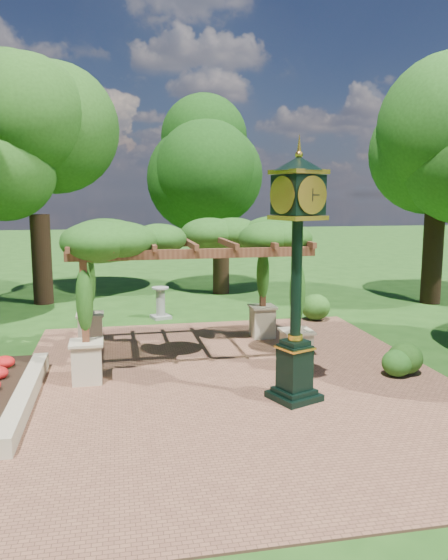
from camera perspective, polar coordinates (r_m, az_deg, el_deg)
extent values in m
plane|color=#1E4714|center=(12.03, 2.34, -12.25)|extent=(120.00, 120.00, 0.00)
cube|color=brown|center=(12.94, 1.30, -10.61)|extent=(10.00, 12.00, 0.04)
cube|color=#C6B793|center=(12.30, -20.03, -11.33)|extent=(0.35, 5.00, 0.40)
cube|color=black|center=(11.95, 7.32, -11.91)|extent=(1.18, 1.18, 0.14)
cube|color=black|center=(11.75, 7.38, -9.13)|extent=(0.74, 0.74, 1.02)
cube|color=gold|center=(11.62, 7.43, -7.01)|extent=(0.83, 0.83, 0.05)
cylinder|color=black|center=(11.31, 7.58, 0.17)|extent=(0.30, 0.30, 2.60)
cube|color=black|center=(11.18, 7.76, 8.80)|extent=(1.03, 1.03, 0.79)
cylinder|color=white|center=(10.87, 9.18, 8.76)|extent=(0.64, 0.29, 0.68)
cone|color=black|center=(11.19, 7.82, 11.98)|extent=(1.33, 1.33, 0.28)
sphere|color=gold|center=(11.20, 7.84, 12.85)|extent=(0.16, 0.16, 0.16)
cube|color=#C8B794|center=(13.13, -14.13, -8.39)|extent=(0.67, 0.67, 0.92)
cube|color=brown|center=(12.78, -14.37, -2.16)|extent=(0.17, 0.17, 1.89)
cube|color=#C8B794|center=(13.88, 7.56, -7.24)|extent=(0.67, 0.67, 0.92)
cube|color=brown|center=(13.55, 7.68, -1.33)|extent=(0.17, 0.17, 1.89)
cube|color=#C8B794|center=(16.08, -13.77, -5.18)|extent=(0.67, 0.67, 0.92)
cube|color=brown|center=(15.79, -13.96, -0.06)|extent=(0.17, 0.17, 1.89)
cube|color=#C8B794|center=(16.70, 4.03, -4.42)|extent=(0.67, 0.67, 0.92)
cube|color=brown|center=(16.42, 4.09, 0.52)|extent=(0.17, 0.17, 1.89)
cube|color=brown|center=(12.77, -3.06, 2.75)|extent=(5.91, 0.25, 0.22)
cube|color=brown|center=(15.79, -4.81, 3.91)|extent=(5.91, 0.25, 0.22)
ellipsoid|color=#224E16|center=(14.25, -4.04, 4.49)|extent=(5.98, 3.77, 1.02)
cube|color=#999A91|center=(19.51, -6.62, -3.84)|extent=(0.77, 0.77, 0.11)
cylinder|color=#999A91|center=(19.40, -6.64, -2.37)|extent=(0.39, 0.39, 1.02)
cylinder|color=#999A91|center=(19.30, -6.67, -0.83)|extent=(0.73, 0.73, 0.06)
ellipsoid|color=#255B1A|center=(13.81, 17.62, -8.27)|extent=(0.78, 0.78, 0.65)
ellipsoid|color=#234C15|center=(14.05, 18.39, -7.78)|extent=(0.95, 0.95, 0.76)
ellipsoid|color=#2A5B1A|center=(19.17, 9.55, -2.80)|extent=(1.00, 1.00, 0.90)
cylinder|color=black|center=(22.93, -18.51, 2.05)|extent=(0.77, 0.77, 3.57)
ellipsoid|color=#255016|center=(22.88, -19.09, 13.58)|extent=(5.00, 5.00, 5.64)
cylinder|color=#372216|center=(24.05, -0.31, 2.36)|extent=(0.72, 0.72, 3.20)
ellipsoid|color=#153A0E|center=(23.94, -0.32, 12.21)|extent=(4.64, 4.64, 5.05)
cylinder|color=black|center=(23.39, 20.95, 2.39)|extent=(0.79, 0.79, 3.84)
ellipsoid|color=#265B1A|center=(23.40, 21.65, 14.53)|extent=(5.11, 5.11, 6.07)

